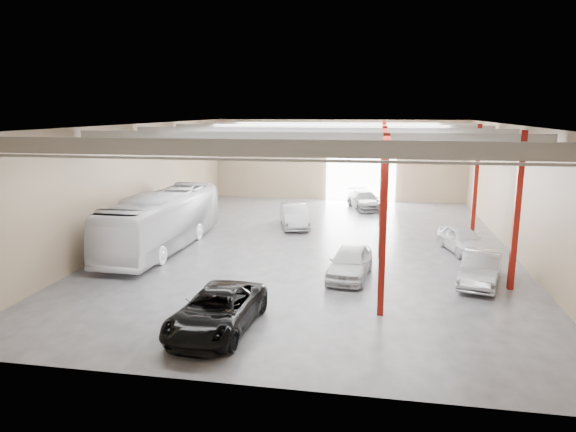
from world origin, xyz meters
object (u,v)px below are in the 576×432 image
(car_row_b, at_px, (294,216))
(car_right_near, at_px, (481,268))
(car_right_far, at_px, (462,239))
(car_row_a, at_px, (350,262))
(black_sedan, at_px, (217,311))
(coach_bus, at_px, (163,221))
(car_row_c, at_px, (365,200))

(car_row_b, height_order, car_right_near, car_row_b)
(car_right_far, bearing_deg, car_row_b, 141.58)
(car_right_near, distance_m, car_right_far, 5.49)
(car_row_a, distance_m, car_right_near, 5.93)
(black_sedan, bearing_deg, coach_bus, 126.22)
(car_row_b, bearing_deg, car_row_c, 43.19)
(black_sedan, distance_m, car_row_b, 16.99)
(coach_bus, height_order, black_sedan, coach_bus)
(car_row_a, relative_size, car_row_c, 0.90)
(coach_bus, relative_size, car_right_far, 2.80)
(car_row_b, bearing_deg, car_row_a, -82.53)
(car_row_b, bearing_deg, car_right_near, -59.97)
(car_row_b, height_order, car_row_c, car_row_b)
(car_row_c, bearing_deg, car_row_a, -108.75)
(car_row_b, distance_m, car_right_near, 14.35)
(black_sedan, height_order, car_right_far, black_sedan)
(car_row_a, bearing_deg, car_right_near, 8.06)
(car_row_c, height_order, car_right_near, car_right_near)
(car_row_b, xyz_separation_m, car_right_near, (10.30, -9.99, -0.04))
(black_sedan, height_order, car_row_a, car_row_a)
(car_row_c, xyz_separation_m, car_right_near, (5.80, -17.49, 0.03))
(car_row_a, bearing_deg, coach_bus, 169.24)
(coach_bus, bearing_deg, car_row_b, 46.64)
(car_right_far, bearing_deg, car_row_c, 100.98)
(coach_bus, distance_m, black_sedan, 12.19)
(coach_bus, xyz_separation_m, car_row_b, (6.50, 6.72, -0.85))
(car_row_b, relative_size, car_right_near, 1.05)
(car_row_a, relative_size, car_row_b, 0.93)
(black_sedan, bearing_deg, car_right_near, 38.10)
(coach_bus, relative_size, car_row_b, 2.47)
(black_sedan, relative_size, car_row_a, 1.22)
(coach_bus, height_order, car_row_b, coach_bus)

